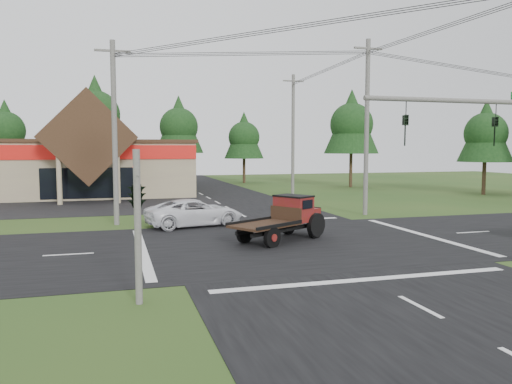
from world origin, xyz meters
name	(u,v)px	position (x,y,z in m)	size (l,w,h in m)	color
ground	(294,243)	(0.00, 0.00, 0.00)	(120.00, 120.00, 0.00)	#254619
road_ns	(294,242)	(0.00, 0.00, 0.01)	(12.00, 120.00, 0.02)	black
road_ew	(294,242)	(0.00, 0.00, 0.01)	(120.00, 12.00, 0.02)	black
parking_apron	(34,207)	(-14.00, 19.00, 0.01)	(28.00, 14.00, 0.02)	black
cvs_building	(30,166)	(-15.70, 29.57, 2.78)	(30.40, 18.20, 9.19)	tan
traffic_signal_corner	(137,180)	(-7.50, -7.32, 3.52)	(0.53, 2.48, 4.40)	#595651
utility_pole_nw	(115,131)	(-8.00, 8.00, 5.39)	(2.00, 0.30, 10.50)	#595651
utility_pole_ne	(367,126)	(8.00, 8.00, 5.89)	(2.00, 0.30, 11.50)	#595651
utility_pole_n	(293,134)	(8.00, 22.00, 5.74)	(2.00, 0.30, 11.20)	#595651
tree_row_b	(5,129)	(-20.00, 42.00, 6.70)	(5.60, 5.60, 10.10)	#332316
tree_row_c	(95,112)	(-10.00, 41.00, 8.72)	(7.28, 7.28, 13.13)	#332316
tree_row_d	(179,125)	(0.00, 42.00, 7.38)	(6.16, 6.16, 11.11)	#332316
tree_row_e	(244,136)	(8.00, 40.00, 6.03)	(5.04, 5.04, 9.09)	#332316
tree_side_ne	(352,122)	(18.00, 30.00, 7.38)	(6.16, 6.16, 11.11)	#332316
tree_side_e_near	(486,131)	(26.00, 18.00, 6.03)	(5.04, 5.04, 9.09)	#332316
antique_flatbed_truck	(280,218)	(-0.54, 0.58, 1.09)	(1.98, 5.19, 2.17)	#5D1B0D
white_pickup	(195,213)	(-3.72, 6.32, 0.77)	(2.55, 5.54, 1.54)	white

